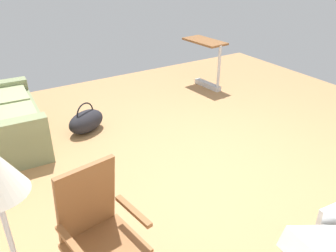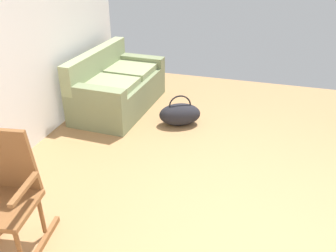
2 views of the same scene
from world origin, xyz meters
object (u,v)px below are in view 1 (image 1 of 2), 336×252
(rocking_chair, at_px, (99,237))
(duffel_bag, at_px, (86,121))
(couch, at_px, (2,121))
(overbed_table, at_px, (207,58))

(rocking_chair, bearing_deg, duffel_bag, -16.94)
(rocking_chair, bearing_deg, couch, 5.67)
(couch, bearing_deg, duffel_bag, -104.55)
(couch, distance_m, rocking_chair, 2.75)
(couch, relative_size, rocking_chair, 1.56)
(rocking_chair, height_order, overbed_table, rocking_chair)
(overbed_table, xyz_separation_m, duffel_bag, (-0.54, 2.50, -0.38))
(couch, bearing_deg, rocking_chair, -174.33)
(couch, relative_size, overbed_table, 1.91)
(rocking_chair, distance_m, duffel_bag, 2.60)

